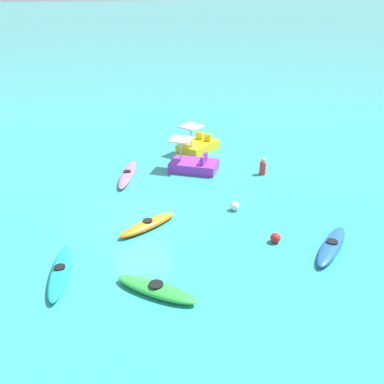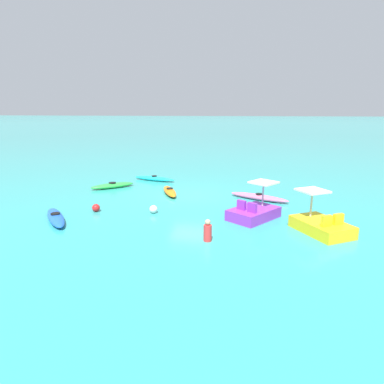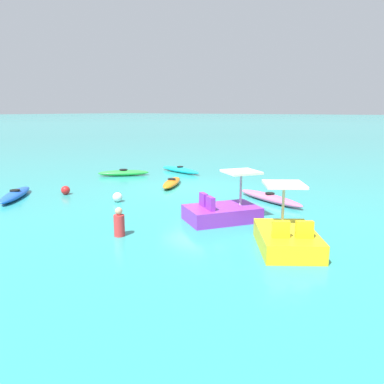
# 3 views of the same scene
# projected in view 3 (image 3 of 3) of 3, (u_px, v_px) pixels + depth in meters

# --- Properties ---
(ground_plane) EXTENTS (600.00, 600.00, 0.00)m
(ground_plane) POSITION_uv_depth(u_px,v_px,m) (194.00, 189.00, 18.08)
(ground_plane) COLOR teal
(kayak_orange) EXTENTS (1.72, 2.77, 0.37)m
(kayak_orange) POSITION_uv_depth(u_px,v_px,m) (172.00, 183.00, 18.85)
(kayak_orange) COLOR orange
(kayak_orange) RESTS_ON ground_plane
(kayak_cyan) EXTENTS (3.30, 1.33, 0.37)m
(kayak_cyan) POSITION_uv_depth(u_px,v_px,m) (180.00, 170.00, 22.89)
(kayak_cyan) COLOR #19B7C6
(kayak_cyan) RESTS_ON ground_plane
(kayak_blue) EXTENTS (2.50, 2.80, 0.37)m
(kayak_blue) POSITION_uv_depth(u_px,v_px,m) (15.00, 195.00, 16.21)
(kayak_blue) COLOR blue
(kayak_blue) RESTS_ON ground_plane
(kayak_pink) EXTENTS (3.44, 1.91, 0.37)m
(kayak_pink) POSITION_uv_depth(u_px,v_px,m) (270.00, 198.00, 15.61)
(kayak_pink) COLOR pink
(kayak_pink) RESTS_ON ground_plane
(kayak_green) EXTENTS (2.58, 2.47, 0.37)m
(kayak_green) POSITION_uv_depth(u_px,v_px,m) (124.00, 173.00, 21.78)
(kayak_green) COLOR green
(kayak_green) RESTS_ON ground_plane
(pedal_boat_yellow) EXTENTS (2.56, 2.83, 1.68)m
(pedal_boat_yellow) POSITION_uv_depth(u_px,v_px,m) (287.00, 236.00, 10.31)
(pedal_boat_yellow) COLOR yellow
(pedal_boat_yellow) RESTS_ON ground_plane
(pedal_boat_purple) EXTENTS (2.61, 2.83, 1.68)m
(pedal_boat_purple) POSITION_uv_depth(u_px,v_px,m) (222.00, 211.00, 12.91)
(pedal_boat_purple) COLOR purple
(pedal_boat_purple) RESTS_ON ground_plane
(buoy_white) EXTENTS (0.40, 0.40, 0.40)m
(buoy_white) POSITION_uv_depth(u_px,v_px,m) (118.00, 197.00, 15.57)
(buoy_white) COLOR white
(buoy_white) RESTS_ON ground_plane
(buoy_red) EXTENTS (0.39, 0.39, 0.39)m
(buoy_red) POSITION_uv_depth(u_px,v_px,m) (66.00, 190.00, 16.92)
(buoy_red) COLOR red
(buoy_red) RESTS_ON ground_plane
(person_near_shore) EXTENTS (0.41, 0.41, 0.88)m
(person_near_shore) POSITION_uv_depth(u_px,v_px,m) (119.00, 224.00, 11.31)
(person_near_shore) COLOR red
(person_near_shore) RESTS_ON ground_plane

